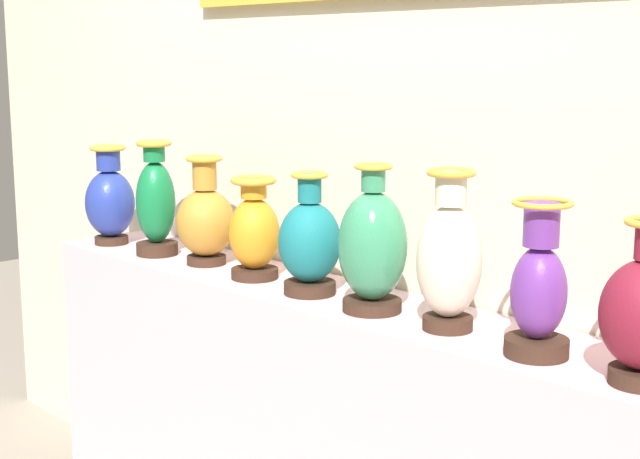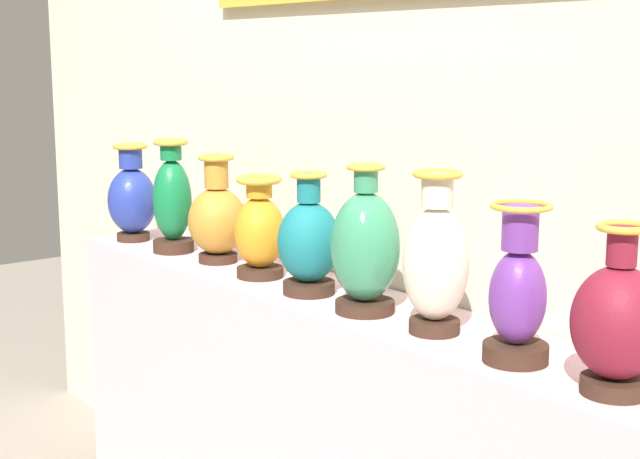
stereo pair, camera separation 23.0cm
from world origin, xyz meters
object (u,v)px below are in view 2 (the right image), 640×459
object	(u,v)px
vase_teal	(308,243)
vase_burgundy	(618,323)
vase_cobalt	(132,198)
vase_ochre	(217,218)
vase_jade	(365,249)
vase_violet	(518,295)
vase_emerald	(172,201)
vase_amber	(260,231)
vase_ivory	(436,261)

from	to	relation	value
vase_teal	vase_burgundy	xyz separation A→B (m)	(0.99, -0.02, 0.00)
vase_cobalt	vase_ochre	bearing A→B (deg)	5.04
vase_ochre	vase_burgundy	distance (m)	1.48
vase_jade	vase_violet	world-z (taller)	vase_jade
vase_emerald	vase_teal	size ratio (longest dim) A/B	1.12
vase_ochre	vase_amber	world-z (taller)	vase_ochre
vase_amber	vase_ivory	bearing A→B (deg)	-0.31
vase_ivory	vase_teal	bearing A→B (deg)	-179.55
vase_amber	vase_emerald	bearing A→B (deg)	-177.95
vase_ochre	vase_amber	distance (m)	0.25
vase_teal	vase_emerald	bearing A→B (deg)	-179.25
vase_cobalt	vase_ochre	world-z (taller)	vase_cobalt
vase_teal	vase_ivory	bearing A→B (deg)	0.45
vase_violet	vase_burgundy	xyz separation A→B (m)	(0.25, -0.00, -0.01)
vase_emerald	vase_violet	distance (m)	1.46
vase_cobalt	vase_violet	bearing A→B (deg)	0.24
vase_teal	vase_burgundy	distance (m)	0.99
vase_cobalt	vase_ochre	xyz separation A→B (m)	(0.49, 0.04, -0.01)
vase_ochre	vase_burgundy	bearing A→B (deg)	-1.51
vase_amber	vase_violet	size ratio (longest dim) A/B	0.88
vase_ochre	vase_amber	size ratio (longest dim) A/B	1.14
vase_cobalt	vase_amber	world-z (taller)	vase_cobalt
vase_amber	vase_ivory	size ratio (longest dim) A/B	0.78
vase_jade	vase_burgundy	world-z (taller)	vase_jade
vase_cobalt	vase_burgundy	xyz separation A→B (m)	(1.97, 0.00, -0.01)
vase_ochre	vase_jade	xyz separation A→B (m)	(0.74, -0.03, 0.02)
vase_emerald	vase_jade	size ratio (longest dim) A/B	0.99
vase_emerald	vase_ivory	world-z (taller)	vase_ivory
vase_ochre	vase_violet	distance (m)	1.23
vase_ochre	vase_ivory	size ratio (longest dim) A/B	0.89
vase_emerald	vase_burgundy	bearing A→B (deg)	-0.29
vase_ochre	vase_ivory	xyz separation A→B (m)	(0.97, -0.02, 0.03)
vase_amber	vase_ochre	bearing A→B (deg)	176.99
vase_ochre	vase_burgundy	size ratio (longest dim) A/B	1.02
vase_amber	vase_jade	bearing A→B (deg)	-1.61
vase_amber	vase_burgundy	xyz separation A→B (m)	(1.23, -0.03, 0.00)
vase_amber	vase_jade	world-z (taller)	vase_jade
vase_cobalt	vase_emerald	distance (m)	0.26
vase_teal	vase_jade	bearing A→B (deg)	-1.38
vase_cobalt	vase_ivory	distance (m)	1.46
vase_teal	vase_violet	size ratio (longest dim) A/B	0.98
vase_violet	vase_ivory	bearing A→B (deg)	175.94
vase_teal	vase_amber	bearing A→B (deg)	178.17
vase_violet	vase_jade	bearing A→B (deg)	178.99
vase_violet	vase_ochre	bearing A→B (deg)	178.34
vase_ivory	vase_violet	bearing A→B (deg)	-4.06
vase_ochre	vase_jade	distance (m)	0.74
vase_cobalt	vase_teal	bearing A→B (deg)	1.28
vase_jade	vase_violet	xyz separation A→B (m)	(0.50, -0.01, -0.02)
vase_violet	vase_cobalt	bearing A→B (deg)	-179.76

